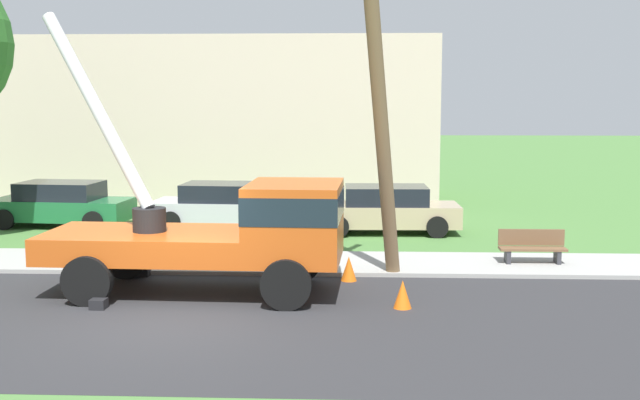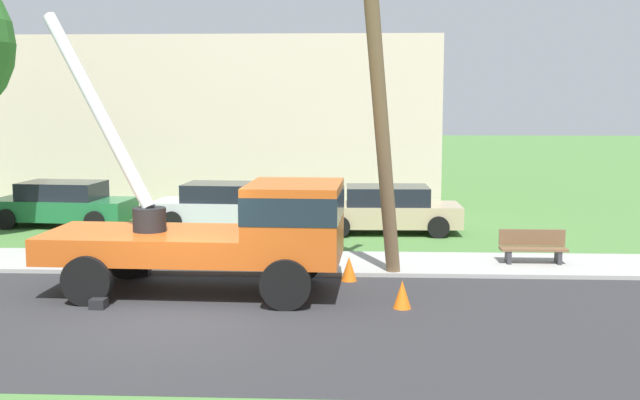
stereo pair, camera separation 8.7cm
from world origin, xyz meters
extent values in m
plane|color=#477538|center=(0.00, 12.00, 0.00)|extent=(120.00, 120.00, 0.00)
cube|color=#2B2B2D|center=(0.00, 0.00, 0.00)|extent=(80.00, 7.51, 0.01)
cube|color=#9E9E99|center=(0.00, 5.05, 0.05)|extent=(80.00, 2.59, 0.10)
cube|color=#C65119|center=(-0.92, 2.19, 1.02)|extent=(4.38, 2.55, 0.55)
cube|color=#C65119|center=(2.18, 2.08, 1.55)|extent=(1.98, 2.47, 1.60)
cube|color=#19232D|center=(2.18, 2.08, 1.90)|extent=(2.00, 2.49, 0.56)
cylinder|color=black|center=(-0.90, 2.19, 1.55)|extent=(0.70, 0.70, 0.50)
cylinder|color=silver|center=(-2.15, 2.88, 3.85)|extent=(2.84, 1.75, 4.26)
cube|color=black|center=(-1.57, 0.76, 0.10)|extent=(0.31, 0.31, 0.20)
cube|color=black|center=(-1.47, 3.66, 0.10)|extent=(0.31, 0.31, 0.20)
cylinder|color=black|center=(2.10, 0.88, 0.50)|extent=(1.00, 0.30, 1.00)
cylinder|color=black|center=(2.18, 3.28, 0.50)|extent=(1.00, 0.30, 1.00)
cylinder|color=black|center=(-1.87, 1.02, 0.50)|extent=(1.00, 0.30, 1.00)
cylinder|color=black|center=(-1.79, 3.42, 0.50)|extent=(1.00, 0.30, 1.00)
cylinder|color=brown|center=(3.90, 3.13, 4.39)|extent=(1.27, 2.22, 8.85)
cone|color=orange|center=(4.36, 1.07, 0.28)|extent=(0.36, 0.36, 0.56)
cone|color=orange|center=(3.29, 3.38, 0.28)|extent=(0.36, 0.36, 0.56)
cube|color=#1E6638|center=(-5.97, 10.65, 0.55)|extent=(4.54, 2.18, 0.65)
cube|color=black|center=(-5.97, 10.65, 1.15)|extent=(2.60, 1.86, 0.55)
cylinder|color=black|center=(-4.60, 9.62, 0.32)|extent=(0.64, 0.22, 0.64)
cylinder|color=black|center=(-4.44, 11.42, 0.32)|extent=(0.64, 0.22, 0.64)
cylinder|color=black|center=(-7.49, 9.88, 0.32)|extent=(0.64, 0.22, 0.64)
cylinder|color=black|center=(-7.34, 11.67, 0.32)|extent=(0.64, 0.22, 0.64)
cube|color=#B7B7BF|center=(-0.71, 10.47, 0.55)|extent=(4.51, 2.08, 0.65)
cube|color=black|center=(-0.71, 10.47, 1.15)|extent=(2.56, 1.81, 0.55)
cylinder|color=black|center=(0.68, 9.48, 0.32)|extent=(0.64, 0.22, 0.64)
cylinder|color=black|center=(0.80, 11.27, 0.32)|extent=(0.64, 0.22, 0.64)
cylinder|color=black|center=(-2.22, 9.66, 0.32)|extent=(0.64, 0.22, 0.64)
cylinder|color=black|center=(-2.10, 11.46, 0.32)|extent=(0.64, 0.22, 0.64)
cube|color=tan|center=(4.36, 9.89, 0.55)|extent=(4.44, 1.91, 0.65)
cube|color=black|center=(4.36, 9.89, 1.15)|extent=(2.50, 1.72, 0.55)
cylinder|color=black|center=(5.83, 9.03, 0.32)|extent=(0.64, 0.22, 0.64)
cylinder|color=black|center=(5.79, 10.83, 0.32)|extent=(0.64, 0.22, 0.64)
cylinder|color=black|center=(2.93, 8.96, 0.32)|extent=(0.64, 0.22, 0.64)
cylinder|color=black|center=(2.89, 10.76, 0.32)|extent=(0.64, 0.22, 0.64)
cube|color=brown|center=(7.74, 5.05, 0.45)|extent=(1.60, 0.44, 0.06)
cube|color=brown|center=(7.74, 5.25, 0.70)|extent=(1.60, 0.06, 0.40)
cube|color=#333338|center=(7.14, 5.05, 0.23)|extent=(0.10, 0.40, 0.45)
cube|color=#333338|center=(8.34, 5.05, 0.23)|extent=(0.10, 0.40, 0.45)
cube|color=beige|center=(-2.47, 18.30, 3.20)|extent=(18.00, 6.00, 6.40)
camera|label=1|loc=(3.44, -14.26, 4.12)|focal=44.94mm
camera|label=2|loc=(3.52, -14.25, 4.12)|focal=44.94mm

